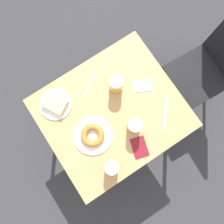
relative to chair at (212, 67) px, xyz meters
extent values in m
plane|color=#333338|center=(-0.10, -0.83, -0.53)|extent=(8.00, 8.00, 0.00)
cube|color=tan|center=(-0.10, -0.83, 0.18)|extent=(0.76, 0.86, 0.03)
cylinder|color=black|center=(-0.43, -1.22, -0.18)|extent=(0.04, 0.04, 0.69)
cylinder|color=black|center=(0.24, -1.22, -0.18)|extent=(0.04, 0.04, 0.69)
cylinder|color=black|center=(-0.43, -0.43, -0.18)|extent=(0.04, 0.04, 0.69)
cylinder|color=black|center=(0.24, -0.43, -0.18)|extent=(0.04, 0.04, 0.69)
cube|color=black|center=(-0.01, -0.09, -0.07)|extent=(0.42, 0.42, 0.02)
cylinder|color=black|center=(-0.19, -0.26, -0.30)|extent=(0.03, 0.03, 0.44)
cylinder|color=black|center=(0.16, -0.28, -0.30)|extent=(0.03, 0.03, 0.44)
cylinder|color=black|center=(-0.17, 0.09, -0.30)|extent=(0.03, 0.03, 0.44)
cylinder|color=black|center=(0.18, 0.07, -0.30)|extent=(0.03, 0.03, 0.44)
cylinder|color=white|center=(-0.34, -1.10, 0.20)|extent=(0.21, 0.21, 0.01)
cube|color=#D1B27F|center=(-0.34, -1.10, 0.23)|extent=(0.17, 0.16, 0.04)
cylinder|color=white|center=(-0.04, -1.00, 0.20)|extent=(0.24, 0.24, 0.01)
torus|color=#B2702D|center=(-0.04, -1.00, 0.23)|extent=(0.15, 0.15, 0.04)
cylinder|color=gold|center=(-0.22, -0.72, 0.25)|extent=(0.08, 0.08, 0.11)
cylinder|color=white|center=(-0.22, -0.72, 0.32)|extent=(0.08, 0.08, 0.03)
cylinder|color=gold|center=(0.05, -0.76, 0.25)|extent=(0.08, 0.08, 0.11)
cylinder|color=white|center=(0.05, -0.76, 0.32)|extent=(0.08, 0.08, 0.03)
cylinder|color=gold|center=(0.17, -1.01, 0.25)|extent=(0.08, 0.08, 0.11)
cylinder|color=white|center=(0.17, -1.01, 0.32)|extent=(0.08, 0.08, 0.03)
cube|color=white|center=(-0.13, -0.57, 0.20)|extent=(0.13, 0.15, 0.00)
cube|color=silver|center=(-0.33, -0.84, 0.20)|extent=(0.12, 0.16, 0.00)
cube|color=silver|center=(0.09, -0.55, 0.20)|extent=(0.18, 0.15, 0.00)
cube|color=maroon|center=(0.18, -0.80, 0.20)|extent=(0.15, 0.12, 0.01)
camera|label=1|loc=(0.08, -0.94, 1.56)|focal=35.00mm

